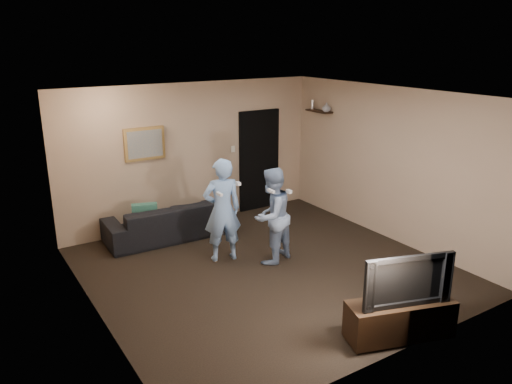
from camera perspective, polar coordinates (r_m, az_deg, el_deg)
ground at (r=7.62m, az=1.26°, el=-8.85°), size 5.00×5.00×0.00m
ceiling at (r=6.88m, az=1.41°, el=10.97°), size 5.00×5.00×0.04m
wall_back at (r=9.26m, az=-7.32°, el=4.31°), size 5.00×0.04×2.60m
wall_front at (r=5.37m, az=16.39°, el=-5.96°), size 5.00×0.04×2.60m
wall_left at (r=6.18m, az=-18.34°, el=-3.06°), size 0.04×5.00×2.60m
wall_right at (r=8.74m, az=15.11°, el=3.07°), size 0.04×5.00×2.60m
sofa at (r=8.80m, az=-10.07°, el=-3.24°), size 2.16×0.91×0.62m
throw_pillow at (r=8.61m, az=-12.58°, el=-2.66°), size 0.44×0.26×0.42m
painting_frame at (r=8.84m, az=-12.62°, el=5.40°), size 0.72×0.05×0.57m
painting_canvas at (r=8.81m, az=-12.56°, el=5.38°), size 0.62×0.01×0.47m
doorway at (r=9.98m, az=0.36°, el=3.64°), size 0.90×0.06×2.00m
light_switch at (r=9.62m, az=-2.67°, el=4.92°), size 0.08×0.02×0.12m
wall_shelf at (r=9.81m, az=7.21°, el=9.15°), size 0.20×0.60×0.03m
shelf_vase at (r=9.64m, az=8.05°, el=9.57°), size 0.18×0.18×0.17m
shelf_figurine at (r=9.96m, az=6.47°, el=9.90°), size 0.06×0.06×0.18m
tv_console at (r=6.16m, az=16.11°, el=-13.76°), size 1.31×0.77×0.45m
television at (r=5.91m, az=16.54°, el=-9.33°), size 1.06×0.46×0.62m
wii_player_left at (r=7.68m, az=-3.88°, el=-2.07°), size 0.67×0.55×1.63m
wii_player_right at (r=7.62m, az=1.79°, el=-2.73°), size 0.88×0.78×1.50m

